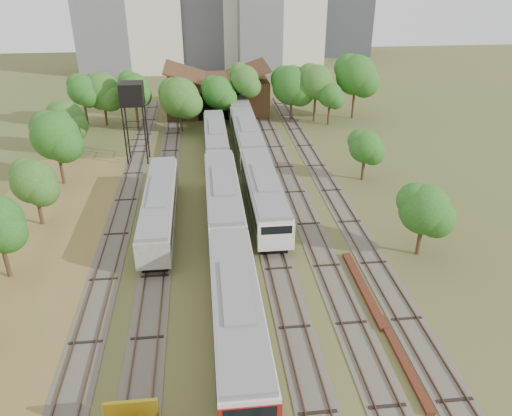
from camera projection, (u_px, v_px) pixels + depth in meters
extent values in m
plane|color=#475123|center=(272.00, 363.00, 31.27)|extent=(240.00, 240.00, 0.00)
cube|color=brown|center=(14.00, 304.00, 36.59)|extent=(14.00, 60.00, 0.04)
cube|color=#4C473D|center=(126.00, 200.00, 52.27)|extent=(2.60, 80.00, 0.06)
cube|color=#472D1E|center=(119.00, 200.00, 52.16)|extent=(0.08, 80.00, 0.14)
cube|color=#472D1E|center=(133.00, 199.00, 52.30)|extent=(0.08, 80.00, 0.14)
cube|color=#4C473D|center=(164.00, 198.00, 52.66)|extent=(2.60, 80.00, 0.06)
cube|color=#472D1E|center=(157.00, 198.00, 52.55)|extent=(0.08, 80.00, 0.14)
cube|color=#472D1E|center=(171.00, 197.00, 52.69)|extent=(0.08, 80.00, 0.14)
cube|color=#4C473D|center=(221.00, 196.00, 53.25)|extent=(2.60, 80.00, 0.06)
cube|color=#472D1E|center=(214.00, 195.00, 53.14)|extent=(0.08, 80.00, 0.14)
cube|color=#472D1E|center=(228.00, 194.00, 53.28)|extent=(0.08, 80.00, 0.14)
cube|color=#4C473D|center=(258.00, 194.00, 53.65)|extent=(2.60, 80.00, 0.06)
cube|color=#472D1E|center=(252.00, 193.00, 53.54)|extent=(0.08, 80.00, 0.14)
cube|color=#472D1E|center=(265.00, 193.00, 53.68)|extent=(0.08, 80.00, 0.14)
cube|color=#4C473D|center=(295.00, 192.00, 54.04)|extent=(2.60, 80.00, 0.06)
cube|color=#472D1E|center=(288.00, 192.00, 53.93)|extent=(0.08, 80.00, 0.14)
cube|color=#472D1E|center=(301.00, 191.00, 54.07)|extent=(0.08, 80.00, 0.14)
cube|color=#4C473D|center=(331.00, 190.00, 54.44)|extent=(2.60, 80.00, 0.06)
cube|color=#472D1E|center=(325.00, 190.00, 54.33)|extent=(0.08, 80.00, 0.14)
cube|color=#472D1E|center=(337.00, 189.00, 54.47)|extent=(0.08, 80.00, 0.14)
cube|color=black|center=(237.00, 335.00, 33.00)|extent=(2.38, 15.64, 0.87)
cube|color=silver|center=(237.00, 313.00, 32.20)|extent=(3.14, 17.00, 2.70)
cube|color=black|center=(237.00, 309.00, 32.05)|extent=(3.20, 15.64, 0.92)
cube|color=slate|center=(237.00, 294.00, 31.50)|extent=(2.88, 16.66, 0.39)
cube|color=maroon|center=(237.00, 323.00, 32.54)|extent=(3.20, 16.66, 0.49)
cube|color=black|center=(224.00, 214.00, 48.54)|extent=(2.38, 15.64, 0.87)
cube|color=silver|center=(223.00, 198.00, 47.74)|extent=(3.14, 17.00, 2.70)
cube|color=black|center=(223.00, 194.00, 47.59)|extent=(3.20, 15.64, 0.92)
cube|color=slate|center=(223.00, 183.00, 47.04)|extent=(2.88, 16.66, 0.39)
cube|color=maroon|center=(223.00, 205.00, 48.08)|extent=(3.20, 16.66, 0.49)
cube|color=black|center=(264.00, 209.00, 49.48)|extent=(2.31, 15.64, 0.84)
cube|color=silver|center=(264.00, 193.00, 48.70)|extent=(3.05, 17.00, 2.63)
cube|color=black|center=(264.00, 191.00, 48.56)|extent=(3.11, 15.64, 0.89)
cube|color=slate|center=(264.00, 179.00, 48.02)|extent=(2.81, 16.66, 0.38)
cube|color=#19642A|center=(264.00, 200.00, 49.03)|extent=(3.11, 16.66, 0.47)
cube|color=silver|center=(276.00, 238.00, 41.25)|extent=(3.09, 0.25, 2.37)
cube|color=black|center=(247.00, 149.00, 65.01)|extent=(2.31, 15.64, 0.84)
cube|color=silver|center=(247.00, 136.00, 64.24)|extent=(3.05, 17.00, 2.63)
cube|color=black|center=(247.00, 134.00, 64.09)|extent=(3.11, 15.64, 0.89)
cube|color=slate|center=(247.00, 125.00, 63.56)|extent=(2.81, 16.66, 0.38)
cube|color=#19642A|center=(247.00, 142.00, 64.57)|extent=(3.11, 16.66, 0.47)
cube|color=black|center=(237.00, 112.00, 80.55)|extent=(2.31, 15.64, 0.84)
cube|color=silver|center=(237.00, 102.00, 79.77)|extent=(3.05, 17.00, 2.63)
cube|color=black|center=(237.00, 100.00, 79.63)|extent=(3.11, 15.64, 0.89)
cube|color=slate|center=(236.00, 92.00, 79.10)|extent=(2.81, 16.66, 0.38)
cube|color=#19642A|center=(237.00, 106.00, 80.10)|extent=(3.11, 16.66, 0.47)
cube|color=black|center=(216.00, 150.00, 64.99)|extent=(2.09, 14.72, 0.76)
cube|color=silver|center=(216.00, 138.00, 64.28)|extent=(2.75, 16.00, 2.37)
cube|color=black|center=(216.00, 136.00, 64.16)|extent=(2.81, 14.72, 0.81)
cube|color=slate|center=(215.00, 128.00, 63.67)|extent=(2.53, 15.68, 0.34)
cube|color=#19642A|center=(216.00, 143.00, 64.58)|extent=(2.81, 15.68, 0.43)
cube|color=silver|center=(218.00, 161.00, 57.28)|extent=(2.79, 0.25, 2.13)
cube|color=gold|center=(132.00, 414.00, 25.79)|extent=(2.77, 0.20, 1.84)
cube|color=black|center=(161.00, 221.00, 47.43)|extent=(2.10, 16.56, 0.76)
cube|color=gray|center=(159.00, 206.00, 46.72)|extent=(2.77, 18.00, 2.39)
cube|color=black|center=(159.00, 203.00, 46.59)|extent=(2.83, 16.56, 0.81)
cube|color=slate|center=(158.00, 193.00, 46.11)|extent=(2.55, 17.64, 0.34)
cylinder|color=black|center=(125.00, 137.00, 59.71)|extent=(0.18, 0.18, 7.12)
cylinder|color=black|center=(145.00, 136.00, 59.95)|extent=(0.18, 0.18, 7.12)
cylinder|color=black|center=(127.00, 131.00, 61.85)|extent=(0.18, 0.18, 7.12)
cylinder|color=black|center=(147.00, 130.00, 62.08)|extent=(0.18, 0.18, 7.12)
cube|color=black|center=(133.00, 104.00, 59.25)|extent=(2.81, 2.81, 0.20)
cube|color=black|center=(132.00, 93.00, 58.67)|extent=(2.67, 2.67, 2.40)
cube|color=#532517|center=(363.00, 288.00, 38.16)|extent=(0.64, 9.67, 0.32)
cube|color=#532517|center=(403.00, 360.00, 31.38)|extent=(0.53, 8.50, 0.28)
cube|color=#3C2215|center=(217.00, 95.00, 81.43)|extent=(16.00, 11.00, 5.50)
cube|color=#3C2215|center=(191.00, 74.00, 79.53)|extent=(8.45, 11.55, 2.96)
cube|color=#3C2215|center=(241.00, 73.00, 80.32)|extent=(8.45, 11.55, 2.96)
cube|color=black|center=(219.00, 107.00, 76.84)|extent=(6.40, 0.15, 4.12)
cylinder|color=#382616|center=(5.00, 255.00, 38.95)|extent=(0.36, 0.36, 3.90)
cylinder|color=#382616|center=(39.00, 208.00, 46.88)|extent=(0.36, 0.36, 3.47)
sphere|color=#1B5316|center=(34.00, 181.00, 45.68)|extent=(4.11, 4.11, 4.11)
cylinder|color=#382616|center=(61.00, 165.00, 55.17)|extent=(0.36, 0.36, 4.41)
sphere|color=#1B5316|center=(55.00, 136.00, 53.64)|extent=(5.19, 5.19, 5.19)
cylinder|color=#382616|center=(69.00, 140.00, 64.37)|extent=(0.36, 0.36, 3.40)
sphere|color=#1B5316|center=(66.00, 120.00, 63.19)|extent=(4.90, 4.90, 4.90)
cylinder|color=#382616|center=(86.00, 113.00, 73.57)|extent=(0.36, 0.36, 4.42)
sphere|color=#1B5316|center=(82.00, 90.00, 72.04)|extent=(4.26, 4.26, 4.26)
cylinder|color=#382616|center=(105.00, 112.00, 75.02)|extent=(0.36, 0.36, 4.00)
sphere|color=#1B5316|center=(103.00, 91.00, 73.63)|extent=(5.49, 5.49, 5.49)
cylinder|color=#382616|center=(137.00, 114.00, 72.22)|extent=(0.36, 0.36, 4.90)
sphere|color=#1B5316|center=(134.00, 88.00, 70.52)|extent=(4.28, 4.28, 4.28)
cylinder|color=#382616|center=(181.00, 118.00, 72.24)|extent=(0.36, 0.36, 3.88)
sphere|color=#1B5316|center=(179.00, 98.00, 70.89)|extent=(5.70, 5.70, 5.70)
cylinder|color=#382616|center=(219.00, 112.00, 75.01)|extent=(0.36, 0.36, 3.89)
sphere|color=#1B5316|center=(218.00, 92.00, 73.66)|extent=(4.79, 4.79, 4.79)
cylinder|color=#382616|center=(245.00, 106.00, 75.51)|extent=(0.36, 0.36, 5.22)
sphere|color=#1B5316|center=(244.00, 80.00, 73.70)|extent=(4.22, 4.22, 4.22)
cylinder|color=#382616|center=(291.00, 106.00, 77.53)|extent=(0.36, 0.36, 4.18)
sphere|color=#1B5316|center=(292.00, 85.00, 76.07)|extent=(5.97, 5.97, 5.97)
cylinder|color=#382616|center=(315.00, 106.00, 76.47)|extent=(0.36, 0.36, 4.78)
sphere|color=#1B5316|center=(316.00, 82.00, 74.81)|extent=(5.12, 5.12, 5.12)
cylinder|color=#382616|center=(353.00, 102.00, 77.86)|extent=(0.36, 0.36, 5.30)
sphere|color=#1B5316|center=(356.00, 75.00, 76.02)|extent=(6.10, 6.10, 6.10)
cylinder|color=#382616|center=(420.00, 237.00, 42.09)|extent=(0.36, 0.36, 3.36)
sphere|color=#1B5316|center=(424.00, 209.00, 40.92)|extent=(4.20, 4.20, 4.20)
cylinder|color=#382616|center=(363.00, 167.00, 56.52)|extent=(0.36, 0.36, 3.12)
sphere|color=#1B5316|center=(365.00, 147.00, 55.44)|extent=(3.67, 3.67, 3.67)
cylinder|color=#382616|center=(329.00, 113.00, 75.15)|extent=(0.36, 0.36, 3.58)
sphere|color=#1B5316|center=(330.00, 95.00, 73.90)|extent=(3.65, 3.65, 3.65)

